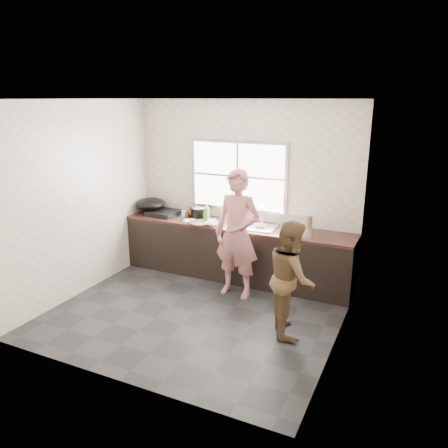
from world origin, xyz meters
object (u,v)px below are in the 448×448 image
at_px(bowl_held, 260,225).
at_px(plate_food, 190,221).
at_px(bottle_green, 206,212).
at_px(dish_rack, 298,224).
at_px(bowl_mince, 211,224).
at_px(bowl_crabs, 289,231).
at_px(wok, 150,204).
at_px(woman, 237,238).
at_px(black_pot, 198,213).
at_px(person_side, 291,278).
at_px(cutting_board, 201,223).
at_px(pot_lid_right, 177,218).
at_px(pot_lid_left, 159,215).
at_px(glass_jar, 183,213).
at_px(burner, 164,213).
at_px(bottle_brown_tall, 197,210).
at_px(bottle_brown_short, 191,212).

relative_size(bowl_held, plate_food, 1.01).
xyz_separation_m(bowl_held, bottle_green, (-0.91, 0.03, 0.11)).
xyz_separation_m(bowl_held, dish_rack, (0.61, -0.11, 0.13)).
height_order(bowl_mince, bowl_crabs, bowl_crabs).
relative_size(bottle_green, wok, 0.57).
height_order(woman, black_pot, woman).
bearing_deg(dish_rack, person_side, -81.03).
bearing_deg(bowl_mince, woman, -30.89).
distance_m(cutting_board, plate_food, 0.25).
distance_m(bowl_held, pot_lid_right, 1.39).
xyz_separation_m(woman, dish_rack, (0.73, 0.45, 0.18)).
distance_m(plate_food, wok, 0.87).
bearing_deg(pot_lid_left, cutting_board, -9.58).
height_order(bowl_mince, glass_jar, glass_jar).
bearing_deg(wok, person_side, -24.18).
bearing_deg(pot_lid_right, burner, 167.16).
distance_m(person_side, pot_lid_right, 2.55).
bearing_deg(woman, bottle_brown_tall, 146.82).
bearing_deg(person_side, woman, 30.70).
bearing_deg(person_side, pot_lid_right, 37.41).
bearing_deg(bowl_held, bottle_brown_tall, 169.07).
bearing_deg(black_pot, pot_lid_left, -164.67).
distance_m(bowl_crabs, black_pot, 1.57).
bearing_deg(wok, woman, -17.89).
height_order(plate_food, bottle_brown_short, bottle_brown_short).
height_order(woman, bowl_held, woman).
bearing_deg(bottle_brown_short, woman, -31.08).
height_order(bottle_brown_tall, dish_rack, dish_rack).
bearing_deg(dish_rack, pot_lid_right, 174.77).
height_order(black_pot, bottle_brown_tall, bottle_brown_tall).
bearing_deg(black_pot, bottle_brown_tall, 122.65).
height_order(woman, bowl_crabs, woman).
distance_m(bowl_mince, bottle_brown_short, 0.64).
bearing_deg(burner, glass_jar, 13.29).
height_order(cutting_board, pot_lid_left, cutting_board).
distance_m(bottle_brown_tall, glass_jar, 0.24).
bearing_deg(bowl_mince, bowl_held, 17.01).
distance_m(bowl_mince, glass_jar, 0.74).
bearing_deg(glass_jar, dish_rack, -5.86).
xyz_separation_m(cutting_board, glass_jar, (-0.49, 0.31, 0.03)).
bearing_deg(pot_lid_left, glass_jar, 24.54).
height_order(bowl_crabs, dish_rack, dish_rack).
height_order(bottle_brown_tall, bottle_brown_short, bottle_brown_tall).
bearing_deg(wok, bowl_held, -1.05).
distance_m(glass_jar, pot_lid_left, 0.40).
relative_size(woman, burner, 3.74).
bearing_deg(bottle_green, pot_lid_left, -173.17).
xyz_separation_m(bowl_crabs, burner, (-2.15, 0.10, 0.00)).
distance_m(woman, bowl_crabs, 0.76).
distance_m(woman, glass_jar, 1.40).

